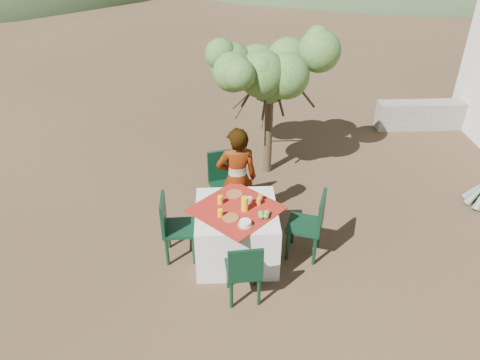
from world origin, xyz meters
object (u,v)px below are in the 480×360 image
chair_far (225,181)px  table (236,233)px  chair_left (173,225)px  person (237,179)px  shrub_tree (274,76)px  juice_pitcher (245,204)px  chair_right (311,223)px  chair_near (244,270)px

chair_far → table: bearing=-98.6°
chair_far → chair_left: bearing=-140.7°
chair_far → person: bearing=-79.9°
shrub_tree → juice_pitcher: bearing=-104.3°
person → table: bearing=81.1°
chair_left → juice_pitcher: 0.97m
chair_far → chair_left: 1.18m
chair_far → shrub_tree: 1.84m
table → chair_right: chair_right is taller
juice_pitcher → chair_left: bearing=175.5°
chair_left → table: bearing=-94.4°
table → chair_near: bearing=-86.0°
shrub_tree → juice_pitcher: shrub_tree is taller
chair_far → chair_near: 1.81m
chair_near → person: bearing=-94.5°
chair_near → chair_right: 1.19m
chair_far → person: (0.16, -0.33, 0.23)m
chair_left → shrub_tree: 2.88m
chair_far → person: size_ratio=0.63×
table → chair_left: (-0.80, 0.04, 0.13)m
person → chair_left: bearing=31.3°
table → person: (0.04, 0.67, 0.39)m
person → juice_pitcher: 0.72m
chair_near → chair_left: bearing=-49.4°
table → chair_left: bearing=177.4°
chair_left → chair_right: chair_right is taller
chair_left → person: 1.09m
chair_left → shrub_tree: size_ratio=0.43×
chair_far → chair_left: size_ratio=1.07×
table → chair_far: (-0.12, 1.00, 0.16)m
person → shrub_tree: (0.64, 1.55, 0.90)m
chair_left → person: bearing=-54.6°
table → chair_far: chair_far is taller
chair_left → chair_right: 1.76m
table → person: person is taller
chair_near → shrub_tree: shrub_tree is taller
table → chair_right: (0.95, -0.02, 0.14)m
table → chair_near: size_ratio=1.52×
chair_right → shrub_tree: (-0.28, 2.24, 1.15)m
juice_pitcher → chair_near: bearing=-93.5°
table → chair_far: 1.02m
chair_near → shrub_tree: bearing=-106.9°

